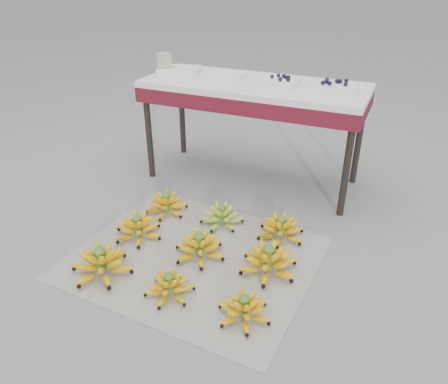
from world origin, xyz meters
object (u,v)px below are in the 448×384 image
at_px(bunch_mid_center, 199,247).
at_px(bunch_mid_right, 268,261).
at_px(newspaper_mat, 195,257).
at_px(bunch_back_left, 166,205).
at_px(bunch_front_right, 244,309).
at_px(tray_left, 226,76).
at_px(tray_far_right, 335,87).
at_px(tray_right, 279,82).
at_px(bunch_front_center, 169,287).
at_px(vendor_table, 254,94).
at_px(bunch_back_center, 222,217).
at_px(bunch_front_left, 102,264).
at_px(tray_far_left, 180,71).
at_px(glass_jar, 164,64).
at_px(bunch_mid_left, 138,228).
at_px(bunch_back_right, 281,229).

bearing_deg(bunch_mid_center, bunch_mid_right, 5.59).
xyz_separation_m(newspaper_mat, bunch_back_left, (-0.37, 0.35, 0.06)).
xyz_separation_m(bunch_front_right, tray_left, (-0.67, 1.35, 0.67)).
xyz_separation_m(bunch_mid_right, tray_far_right, (0.07, 0.97, 0.66)).
height_order(bunch_front_right, bunch_mid_center, bunch_mid_center).
bearing_deg(tray_right, bunch_mid_right, -73.54).
xyz_separation_m(bunch_front_center, vendor_table, (-0.08, 1.33, 0.57)).
bearing_deg(tray_right, bunch_back_center, -100.18).
height_order(newspaper_mat, bunch_mid_right, bunch_mid_right).
xyz_separation_m(bunch_mid_right, bunch_back_center, (-0.40, 0.32, -0.01)).
relative_size(vendor_table, tray_far_right, 5.08).
bearing_deg(bunch_mid_center, tray_far_right, 67.51).
bearing_deg(bunch_front_center, bunch_mid_right, 22.17).
relative_size(bunch_front_left, tray_far_left, 1.03).
bearing_deg(tray_far_right, glass_jar, -178.84).
relative_size(bunch_mid_center, tray_far_right, 0.99).
bearing_deg(glass_jar, bunch_back_center, -41.43).
xyz_separation_m(bunch_mid_left, glass_jar, (-0.33, 0.94, 0.72)).
distance_m(bunch_front_left, vendor_table, 1.48).
xyz_separation_m(bunch_back_center, bunch_back_right, (0.37, 0.00, 0.00)).
distance_m(bunch_front_left, tray_left, 1.50).
relative_size(bunch_front_left, glass_jar, 2.39).
height_order(bunch_mid_center, tray_far_right, tray_far_right).
relative_size(bunch_front_center, bunch_back_right, 0.87).
bearing_deg(bunch_front_center, bunch_back_right, 41.83).
bearing_deg(bunch_front_center, glass_jar, 98.24).
bearing_deg(newspaper_mat, bunch_mid_left, 173.31).
xyz_separation_m(bunch_front_left, bunch_mid_right, (0.77, 0.36, -0.00)).
bearing_deg(bunch_front_right, bunch_front_center, -163.89).
height_order(vendor_table, glass_jar, glass_jar).
height_order(bunch_front_left, vendor_table, vendor_table).
bearing_deg(bunch_mid_center, bunch_front_left, -137.73).
distance_m(bunch_front_left, bunch_back_right, 1.00).
height_order(bunch_front_center, tray_left, tray_left).
bearing_deg(bunch_mid_left, bunch_front_center, -39.77).
distance_m(tray_left, glass_jar, 0.46).
height_order(bunch_mid_right, tray_far_left, tray_far_left).
bearing_deg(tray_far_right, bunch_mid_right, -94.16).
relative_size(tray_left, tray_far_right, 0.88).
bearing_deg(vendor_table, bunch_back_right, -57.16).
xyz_separation_m(bunch_mid_center, tray_far_right, (0.45, 1.00, 0.67)).
xyz_separation_m(bunch_back_left, bunch_back_center, (0.38, 0.01, -0.00)).
height_order(bunch_mid_left, bunch_back_right, same).
xyz_separation_m(bunch_front_center, bunch_mid_center, (-0.00, 0.33, 0.01)).
height_order(bunch_back_center, tray_far_left, tray_far_left).
bearing_deg(bunch_front_left, tray_left, 90.28).
bearing_deg(newspaper_mat, bunch_front_left, -139.56).
bearing_deg(bunch_back_right, newspaper_mat, -155.87).
distance_m(bunch_back_left, tray_far_left, 0.98).
bearing_deg(newspaper_mat, bunch_mid_right, 6.05).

